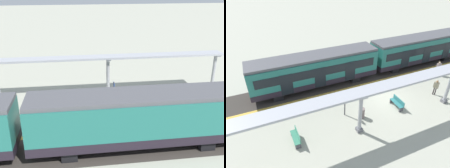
% 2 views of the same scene
% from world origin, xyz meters
% --- Properties ---
extents(ground_plane, '(176.00, 176.00, 0.00)m').
position_xyz_m(ground_plane, '(0.00, 0.00, 0.00)').
color(ground_plane, '#AAAB98').
extents(tactile_edge_strip, '(0.39, 34.77, 0.01)m').
position_xyz_m(tactile_edge_strip, '(-2.93, 0.00, 0.00)').
color(tactile_edge_strip, gold).
rests_on(tactile_edge_strip, ground).
extents(trackbed, '(3.20, 46.77, 0.01)m').
position_xyz_m(trackbed, '(-4.72, 0.00, 0.00)').
color(trackbed, '#38332D').
rests_on(trackbed, ground).
extents(train_near_carriage, '(2.65, 12.66, 3.48)m').
position_xyz_m(train_near_carriage, '(-4.71, -5.21, 1.83)').
color(train_near_carriage, '#21695F').
rests_on(train_near_carriage, ground).
extents(canopy_pillar_nearest, '(1.10, 0.44, 3.49)m').
position_xyz_m(canopy_pillar_nearest, '(2.67, -13.66, 1.77)').
color(canopy_pillar_nearest, slate).
rests_on(canopy_pillar_nearest, ground).
extents(canopy_pillar_second, '(1.10, 0.44, 3.49)m').
position_xyz_m(canopy_pillar_second, '(2.67, -4.35, 1.77)').
color(canopy_pillar_second, slate).
rests_on(canopy_pillar_second, ground).
extents(canopy_beam, '(1.20, 27.79, 0.16)m').
position_xyz_m(canopy_beam, '(2.67, -0.16, 3.57)').
color(canopy_beam, '#A8AAB2').
rests_on(canopy_beam, canopy_pillar_nearest).
extents(bench_near_end, '(1.51, 0.49, 0.86)m').
position_xyz_m(bench_near_end, '(1.46, 0.15, 0.44)').
color(bench_near_end, '#2C7374').
rests_on(bench_near_end, ground).
extents(bench_far_end, '(1.50, 0.45, 0.86)m').
position_xyz_m(bench_far_end, '(1.75, -8.93, 0.44)').
color(bench_far_end, '#357E62').
rests_on(bench_far_end, ground).
extents(trash_bin, '(0.48, 0.48, 0.89)m').
position_xyz_m(trash_bin, '(1.39, -3.41, 0.45)').
color(trash_bin, slate).
rests_on(trash_bin, ground).
extents(platform_info_sign, '(0.56, 0.10, 2.20)m').
position_xyz_m(platform_info_sign, '(0.55, -4.55, 1.33)').
color(platform_info_sign, '#4C4C51').
rests_on(platform_info_sign, ground).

